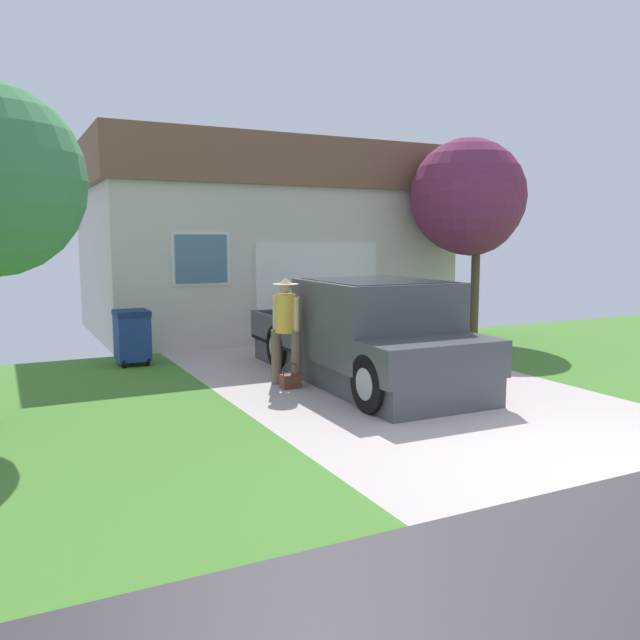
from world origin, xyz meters
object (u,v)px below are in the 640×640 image
(neighbor_tree, at_px, (469,200))
(wheeled_trash_bin, at_px, (132,335))
(pickup_truck, at_px, (371,337))
(house_with_garage, at_px, (261,239))
(person_with_hat, at_px, (286,326))
(handbag, at_px, (291,380))

(neighbor_tree, distance_m, wheeled_trash_bin, 8.07)
(pickup_truck, xyz_separation_m, neighbor_tree, (4.46, 3.12, 2.43))
(pickup_truck, relative_size, house_with_garage, 0.59)
(person_with_hat, height_order, wheeled_trash_bin, person_with_hat)
(handbag, height_order, neighbor_tree, neighbor_tree)
(person_with_hat, bearing_deg, house_with_garage, 126.56)
(pickup_truck, height_order, house_with_garage, house_with_garage)
(house_with_garage, bearing_deg, pickup_truck, -97.02)
(house_with_garage, distance_m, wheeled_trash_bin, 5.77)
(person_with_hat, distance_m, wheeled_trash_bin, 3.44)
(pickup_truck, distance_m, handbag, 1.48)
(handbag, relative_size, house_with_garage, 0.05)
(neighbor_tree, bearing_deg, wheeled_trash_bin, 178.30)
(pickup_truck, distance_m, person_with_hat, 1.39)
(person_with_hat, xyz_separation_m, neighbor_tree, (5.74, 2.62, 2.24))
(pickup_truck, relative_size, handbag, 12.67)
(neighbor_tree, relative_size, wheeled_trash_bin, 4.55)
(person_with_hat, xyz_separation_m, house_with_garage, (2.15, 6.57, 1.37))
(neighbor_tree, bearing_deg, pickup_truck, -144.97)
(house_with_garage, xyz_separation_m, wheeled_trash_bin, (-4.03, -3.72, -1.77))
(person_with_hat, relative_size, neighbor_tree, 0.37)
(person_with_hat, distance_m, handbag, 0.86)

